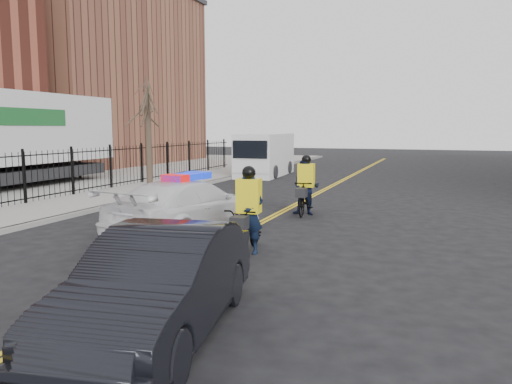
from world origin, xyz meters
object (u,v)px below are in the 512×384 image
object	(u,v)px
cyclist_near	(249,223)
cyclist_far	(306,191)
cargo_van	(264,155)
police_cruiser	(188,207)
dark_sedan	(160,283)

from	to	relation	value
cyclist_near	cyclist_far	world-z (taller)	cyclist_near
cyclist_far	cyclist_near	bearing A→B (deg)	-92.03
cargo_van	cyclist_far	distance (m)	13.67
police_cruiser	cyclist_near	world-z (taller)	cyclist_near
cyclist_near	cyclist_far	xyz separation A→B (m)	(-0.09, 5.36, 0.08)
police_cruiser	cargo_van	xyz separation A→B (m)	(-3.70, 16.48, 0.47)
dark_sedan	cyclist_far	size ratio (longest dim) A/B	2.27
cargo_van	cyclist_far	world-z (taller)	cargo_van
dark_sedan	cargo_van	bearing A→B (deg)	96.41
cargo_van	cyclist_near	world-z (taller)	cargo_van
dark_sedan	cargo_van	size ratio (longest dim) A/B	0.74
cyclist_near	cargo_van	bearing A→B (deg)	103.63
dark_sedan	cargo_van	world-z (taller)	cargo_van
cargo_van	cyclist_near	size ratio (longest dim) A/B	2.90
police_cruiser	dark_sedan	xyz separation A→B (m)	(2.75, -5.89, -0.01)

